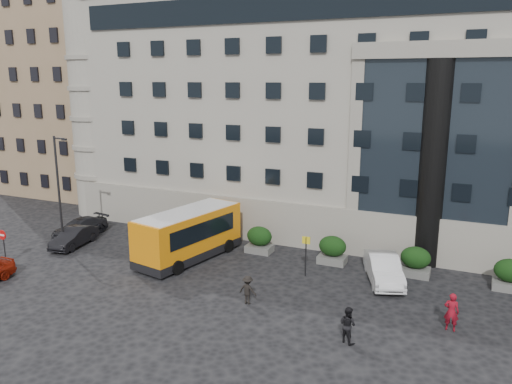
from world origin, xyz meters
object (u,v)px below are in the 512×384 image
at_px(hedge_c, 332,250).
at_px(white_taxi, 384,269).
at_px(bus_stop_sign, 306,249).
at_px(parked_car_b, 74,237).
at_px(hedge_a, 195,230).
at_px(hedge_b, 259,239).
at_px(red_truck, 134,181).
at_px(pedestrian_c, 248,290).
at_px(hedge_e, 510,275).
at_px(parked_car_c, 80,227).
at_px(no_entry_sign, 3,240).
at_px(minibus, 189,233).
at_px(pedestrian_b, 348,325).
at_px(hedge_d, 415,261).
at_px(pedestrian_a, 451,312).
at_px(street_lamp, 59,188).
at_px(parked_car_d, 136,209).

distance_m(hedge_c, white_taxi, 3.99).
height_order(bus_stop_sign, parked_car_b, bus_stop_sign).
bearing_deg(hedge_a, hedge_b, 0.00).
xyz_separation_m(red_truck, pedestrian_c, (21.44, -18.31, -0.69)).
height_order(hedge_e, parked_car_c, hedge_e).
bearing_deg(hedge_e, no_entry_sign, -163.48).
relative_size(hedge_b, pedestrian_c, 1.17).
xyz_separation_m(hedge_e, minibus, (-19.41, -3.05, 0.88)).
bearing_deg(no_entry_sign, parked_car_c, 89.22).
bearing_deg(hedge_c, parked_car_c, -173.62).
relative_size(red_truck, pedestrian_b, 3.22).
relative_size(hedge_d, pedestrian_a, 0.97).
distance_m(street_lamp, no_entry_sign, 4.98).
height_order(hedge_b, pedestrian_a, pedestrian_a).
xyz_separation_m(hedge_b, hedge_d, (10.40, 0.00, 0.00)).
relative_size(minibus, parked_car_d, 1.84).
relative_size(hedge_b, minibus, 0.22).
bearing_deg(pedestrian_a, parked_car_b, -4.22).
relative_size(red_truck, pedestrian_c, 3.54).
relative_size(pedestrian_b, pedestrian_c, 1.10).
distance_m(hedge_d, pedestrian_b, 9.66).
height_order(minibus, parked_car_d, minibus).
bearing_deg(hedge_b, hedge_c, 0.00).
height_order(red_truck, parked_car_c, red_truck).
distance_m(pedestrian_a, pedestrian_b, 5.27).
height_order(street_lamp, red_truck, street_lamp).
bearing_deg(hedge_a, minibus, -65.54).
bearing_deg(parked_car_d, hedge_e, -13.79).
bearing_deg(pedestrian_c, white_taxi, -129.65).
height_order(hedge_a, minibus, minibus).
relative_size(red_truck, parked_car_c, 1.23).
relative_size(hedge_a, no_entry_sign, 0.79).
height_order(no_entry_sign, parked_car_c, no_entry_sign).
relative_size(hedge_d, pedestrian_c, 1.17).
distance_m(hedge_e, bus_stop_sign, 11.67).
xyz_separation_m(parked_car_c, white_taxi, (22.91, 0.44, 0.15)).
relative_size(hedge_b, parked_car_d, 0.41).
distance_m(street_lamp, red_truck, 16.64).
distance_m(parked_car_c, pedestrian_b, 23.81).
bearing_deg(red_truck, hedge_b, -36.21).
bearing_deg(hedge_c, hedge_b, 180.00).
height_order(hedge_b, minibus, minibus).
distance_m(hedge_d, parked_car_d, 24.55).
height_order(pedestrian_a, pedestrian_b, pedestrian_a).
relative_size(parked_car_b, parked_car_d, 0.92).
height_order(parked_car_b, parked_car_c, parked_car_b).
relative_size(hedge_e, minibus, 0.22).
xyz_separation_m(parked_car_c, pedestrian_a, (26.91, -4.21, 0.29)).
xyz_separation_m(hedge_c, minibus, (-9.01, -3.05, 0.88)).
relative_size(bus_stop_sign, no_entry_sign, 1.09).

